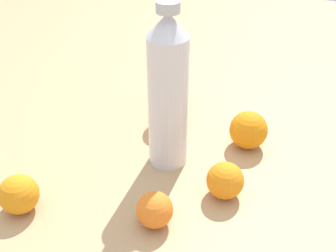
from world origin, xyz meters
name	(u,v)px	position (x,y,z in m)	size (l,w,h in m)	color
ground_plane	(167,171)	(0.00, 0.00, 0.00)	(2.40, 2.40, 0.00)	tan
water_bottle	(168,92)	(0.03, 0.01, 0.15)	(0.07, 0.07, 0.32)	silver
orange_0	(225,180)	(-0.02, -0.12, 0.03)	(0.07, 0.07, 0.07)	orange
orange_1	(19,194)	(-0.19, 0.19, 0.03)	(0.07, 0.07, 0.07)	orange
orange_2	(169,92)	(0.23, 0.09, 0.04)	(0.07, 0.07, 0.07)	orange
orange_3	(248,130)	(0.14, -0.12, 0.04)	(0.08, 0.08, 0.08)	orange
orange_4	(167,111)	(0.14, 0.06, 0.04)	(0.08, 0.08, 0.08)	orange
orange_5	(155,210)	(-0.13, -0.03, 0.03)	(0.06, 0.06, 0.06)	orange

